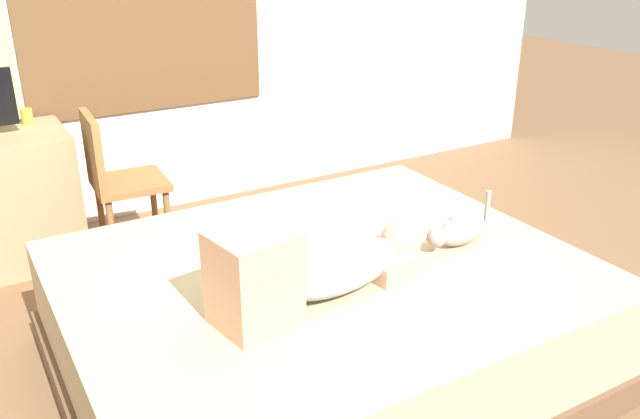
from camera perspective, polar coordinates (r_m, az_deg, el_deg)
name	(u,v)px	position (r m, az deg, el deg)	size (l,w,h in m)	color
ground_plane	(345,391)	(2.84, 2.14, -15.20)	(16.00, 16.00, 0.00)	brown
bed	(324,318)	(2.83, 0.30, -9.25)	(2.08, 1.72, 0.49)	brown
person_lying	(318,268)	(2.44, -0.18, -5.03)	(0.94, 0.40, 0.34)	#8C939E
cat	(459,231)	(2.91, 11.81, -1.77)	(0.36, 0.14, 0.21)	gray
cup	(27,116)	(4.08, -23.73, 7.28)	(0.06, 0.06, 0.09)	gold
chair_by_desk	(116,177)	(3.78, -17.03, 2.70)	(0.40, 0.40, 0.86)	brown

